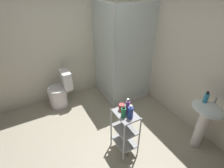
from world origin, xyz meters
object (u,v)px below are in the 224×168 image
object	(u,v)px
storage_cart	(125,130)
body_wash_bottle_green	(124,112)
shower_stall	(120,77)
conditioner_bottle_purple	(128,107)
hand_soap_bottle	(206,98)
rinse_cup	(122,107)
pedestal_sink	(204,118)
shampoo_bottle_blue	(131,112)
toilet	(60,92)

from	to	relation	value
storage_cart	body_wash_bottle_green	world-z (taller)	body_wash_bottle_green
shower_stall	storage_cart	distance (m)	1.55
shower_stall	conditioner_bottle_purple	world-z (taller)	shower_stall
hand_soap_bottle	shower_stall	bearing A→B (deg)	-169.27
storage_cart	rinse_cup	distance (m)	0.37
storage_cart	pedestal_sink	bearing A→B (deg)	65.64
shower_stall	hand_soap_bottle	bearing A→B (deg)	10.73
shampoo_bottle_blue	shower_stall	bearing A→B (deg)	153.12
pedestal_sink	rinse_cup	bearing A→B (deg)	-118.28
shower_stall	toilet	size ratio (longest dim) A/B	2.63
body_wash_bottle_green	shower_stall	bearing A→B (deg)	149.99
pedestal_sink	shampoo_bottle_blue	size ratio (longest dim) A/B	3.93
toilet	storage_cart	bearing A→B (deg)	18.55
toilet	conditioner_bottle_purple	size ratio (longest dim) A/B	3.09
conditioner_bottle_purple	rinse_cup	size ratio (longest dim) A/B	2.50
rinse_cup	conditioner_bottle_purple	bearing A→B (deg)	16.70
hand_soap_bottle	body_wash_bottle_green	distance (m)	1.20
shower_stall	rinse_cup	distance (m)	1.51
conditioner_bottle_purple	body_wash_bottle_green	world-z (taller)	conditioner_bottle_purple
conditioner_bottle_purple	body_wash_bottle_green	xyz separation A→B (m)	(0.03, -0.08, -0.03)
storage_cart	rinse_cup	size ratio (longest dim) A/B	7.52
toilet	shampoo_bottle_blue	world-z (taller)	shampoo_bottle_blue
hand_soap_bottle	shampoo_bottle_blue	world-z (taller)	hand_soap_bottle
storage_cart	conditioner_bottle_purple	world-z (taller)	conditioner_bottle_purple
hand_soap_bottle	rinse_cup	world-z (taller)	hand_soap_bottle
body_wash_bottle_green	storage_cart	bearing A→B (deg)	119.50
toilet	conditioner_bottle_purple	xyz separation A→B (m)	(1.63, 0.57, 0.53)
shampoo_bottle_blue	toilet	bearing A→B (deg)	-162.19
pedestal_sink	storage_cart	xyz separation A→B (m)	(-0.48, -1.06, -0.14)
hand_soap_bottle	body_wash_bottle_green	xyz separation A→B (m)	(-0.37, -1.14, -0.07)
body_wash_bottle_green	shampoo_bottle_blue	size ratio (longest dim) A/B	0.81
shampoo_bottle_blue	storage_cart	bearing A→B (deg)	-175.60
shower_stall	conditioner_bottle_purple	xyz separation A→B (m)	(1.37, -0.72, 0.38)
hand_soap_bottle	conditioner_bottle_purple	xyz separation A→B (m)	(-0.39, -1.06, -0.04)
conditioner_bottle_purple	pedestal_sink	bearing A→B (deg)	65.54
storage_cart	rinse_cup	xyz separation A→B (m)	(-0.10, -0.01, 0.35)
shower_stall	toilet	distance (m)	1.32
shower_stall	storage_cart	world-z (taller)	shower_stall
conditioner_bottle_purple	toilet	bearing A→B (deg)	-160.86
storage_cart	body_wash_bottle_green	xyz separation A→B (m)	(0.03, -0.06, 0.38)
shower_stall	conditioner_bottle_purple	bearing A→B (deg)	-27.91
shampoo_bottle_blue	rinse_cup	distance (m)	0.20
storage_cart	body_wash_bottle_green	distance (m)	0.38
shower_stall	toilet	bearing A→B (deg)	-101.52
toilet	body_wash_bottle_green	xyz separation A→B (m)	(1.66, 0.48, 0.50)
pedestal_sink	storage_cart	bearing A→B (deg)	-114.36
rinse_cup	toilet	bearing A→B (deg)	-160.69
hand_soap_bottle	pedestal_sink	bearing A→B (deg)	-10.73
conditioner_bottle_purple	body_wash_bottle_green	distance (m)	0.09
conditioner_bottle_purple	shower_stall	bearing A→B (deg)	152.09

